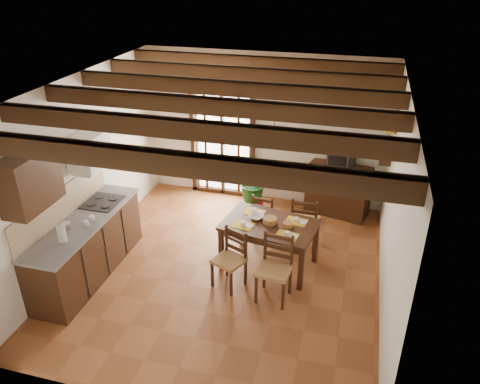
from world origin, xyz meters
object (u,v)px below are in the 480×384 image
(chair_near_left, at_px, (229,269))
(crt_tv, at_px, (342,157))
(chair_near_right, at_px, (274,280))
(potted_plant, at_px, (254,182))
(chair_far_right, at_px, (304,231))
(sideboard, at_px, (338,190))
(kitchen_counter, at_px, (87,246))
(pendant_lamp, at_px, (274,136))
(chair_far_left, at_px, (265,224))
(dining_table, at_px, (270,229))

(chair_near_left, bearing_deg, crt_tv, 85.86)
(chair_near_right, xyz_separation_m, crt_tv, (0.64, 2.66, 0.82))
(crt_tv, xyz_separation_m, potted_plant, (-1.50, -0.27, -0.55))
(chair_far_right, xyz_separation_m, sideboard, (0.42, 1.29, 0.17))
(kitchen_counter, bearing_deg, chair_near_left, 7.28)
(chair_far_right, height_order, crt_tv, crt_tv)
(chair_far_right, height_order, sideboard, chair_far_right)
(chair_near_left, distance_m, sideboard, 2.88)
(chair_near_left, xyz_separation_m, pendant_lamp, (0.44, 0.74, 1.80))
(kitchen_counter, xyz_separation_m, crt_tv, (3.41, 2.82, 0.65))
(chair_near_left, relative_size, chair_near_right, 0.92)
(kitchen_counter, bearing_deg, chair_near_right, 3.37)
(chair_far_left, height_order, potted_plant, potted_plant)
(chair_near_left, xyz_separation_m, crt_tv, (1.31, 2.55, 0.85))
(dining_table, xyz_separation_m, chair_far_left, (-0.23, 0.74, -0.38))
(crt_tv, relative_size, pendant_lamp, 0.60)
(potted_plant, bearing_deg, chair_far_left, -66.01)
(dining_table, bearing_deg, chair_far_left, 116.05)
(chair_far_left, bearing_deg, kitchen_counter, 45.25)
(kitchen_counter, relative_size, sideboard, 2.05)
(potted_plant, bearing_deg, chair_near_left, -85.29)
(kitchen_counter, xyz_separation_m, chair_near_left, (2.10, 0.27, -0.20))
(chair_near_right, bearing_deg, kitchen_counter, -171.26)
(dining_table, distance_m, chair_near_right, 0.85)
(chair_far_right, distance_m, crt_tv, 1.58)
(potted_plant, bearing_deg, dining_table, -69.08)
(crt_tv, bearing_deg, chair_near_right, -82.73)
(chair_near_left, relative_size, chair_far_left, 1.04)
(pendant_lamp, bearing_deg, chair_far_right, 49.98)
(kitchen_counter, bearing_deg, potted_plant, 53.23)
(chair_far_right, bearing_deg, crt_tv, -106.75)
(kitchen_counter, relative_size, chair_far_left, 2.67)
(chair_far_left, bearing_deg, sideboard, -123.07)
(chair_far_right, xyz_separation_m, pendant_lamp, (-0.45, -0.53, 1.78))
(chair_near_right, relative_size, potted_plant, 0.49)
(kitchen_counter, height_order, potted_plant, potted_plant)
(sideboard, xyz_separation_m, potted_plant, (-1.50, -0.27, 0.10))
(kitchen_counter, height_order, crt_tv, kitchen_counter)
(chair_far_right, distance_m, potted_plant, 1.51)
(chair_near_left, bearing_deg, sideboard, 85.92)
(pendant_lamp, bearing_deg, kitchen_counter, -158.45)
(chair_near_right, bearing_deg, chair_far_left, 112.35)
(chair_far_left, distance_m, potted_plant, 1.04)
(dining_table, bearing_deg, kitchen_counter, -151.37)
(chair_near_right, height_order, pendant_lamp, pendant_lamp)
(chair_far_right, bearing_deg, chair_far_left, -7.72)
(dining_table, height_order, crt_tv, crt_tv)
(chair_far_left, bearing_deg, chair_far_right, -179.34)
(chair_far_left, bearing_deg, chair_near_left, 90.91)
(chair_near_right, bearing_deg, potted_plant, 115.09)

